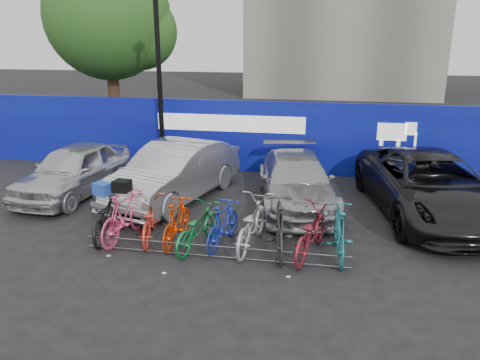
% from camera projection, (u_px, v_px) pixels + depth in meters
% --- Properties ---
extents(ground, '(100.00, 100.00, 0.00)m').
position_uv_depth(ground, '(220.00, 246.00, 10.30)').
color(ground, black).
rests_on(ground, ground).
extents(hoarding, '(22.00, 0.18, 2.40)m').
position_uv_depth(hoarding, '(260.00, 137.00, 15.57)').
color(hoarding, '#0A0A8B').
rests_on(hoarding, ground).
extents(tree, '(5.40, 5.20, 7.80)m').
position_uv_depth(tree, '(114.00, 20.00, 19.43)').
color(tree, '#382314').
rests_on(tree, ground).
extents(lamppost, '(0.25, 0.50, 6.11)m').
position_uv_depth(lamppost, '(159.00, 74.00, 14.96)').
color(lamppost, black).
rests_on(lamppost, ground).
extents(bike_rack, '(5.60, 0.03, 0.30)m').
position_uv_depth(bike_rack, '(213.00, 251.00, 9.69)').
color(bike_rack, '#595B60').
rests_on(bike_rack, ground).
extents(car_0, '(2.13, 4.45, 1.47)m').
position_uv_depth(car_0, '(74.00, 170.00, 13.47)').
color(car_0, '#BBBCC1').
rests_on(car_0, ground).
extents(car_1, '(2.93, 5.13, 1.60)m').
position_uv_depth(car_1, '(174.00, 172.00, 12.99)').
color(car_1, '#A8A9AD').
rests_on(car_1, ground).
extents(car_2, '(2.69, 4.94, 1.36)m').
position_uv_depth(car_2, '(296.00, 181.00, 12.64)').
color(car_2, '#98989D').
rests_on(car_2, ground).
extents(car_3, '(3.62, 6.10, 1.59)m').
position_uv_depth(car_3, '(429.00, 185.00, 11.88)').
color(car_3, black).
rests_on(car_3, ground).
extents(bike_0, '(1.03, 2.04, 1.02)m').
position_uv_depth(bike_0, '(105.00, 216.00, 10.64)').
color(bike_0, black).
rests_on(bike_0, ground).
extents(bike_1, '(0.78, 1.96, 1.14)m').
position_uv_depth(bike_1, '(124.00, 216.00, 10.50)').
color(bike_1, '#ED4578').
rests_on(bike_1, ground).
extents(bike_2, '(1.01, 1.90, 0.95)m').
position_uv_depth(bike_2, '(149.00, 219.00, 10.53)').
color(bike_2, red).
rests_on(bike_2, ground).
extents(bike_3, '(0.55, 1.71, 1.02)m').
position_uv_depth(bike_3, '(177.00, 222.00, 10.31)').
color(bike_3, red).
rests_on(bike_3, ground).
extents(bike_4, '(1.04, 1.89, 0.94)m').
position_uv_depth(bike_4, '(197.00, 227.00, 10.11)').
color(bike_4, '#117335').
rests_on(bike_4, ground).
extents(bike_5, '(0.78, 1.73, 1.01)m').
position_uv_depth(bike_5, '(223.00, 224.00, 10.18)').
color(bike_5, '#182CAB').
rests_on(bike_5, ground).
extents(bike_6, '(0.96, 2.15, 1.09)m').
position_uv_depth(bike_6, '(251.00, 224.00, 10.10)').
color(bike_6, '#ABACB3').
rests_on(bike_6, ground).
extents(bike_7, '(0.84, 2.02, 1.18)m').
position_uv_depth(bike_7, '(279.00, 227.00, 9.81)').
color(bike_7, '#2A2A2D').
rests_on(bike_7, ground).
extents(bike_8, '(1.17, 2.11, 1.05)m').
position_uv_depth(bike_8, '(310.00, 232.00, 9.73)').
color(bike_8, maroon).
rests_on(bike_8, ground).
extents(bike_9, '(0.66, 1.90, 1.12)m').
position_uv_depth(bike_9, '(339.00, 232.00, 9.64)').
color(bike_9, '#21727A').
rests_on(bike_9, ground).
extents(cargo_crate, '(0.46, 0.40, 0.27)m').
position_uv_depth(cargo_crate, '(103.00, 189.00, 10.45)').
color(cargo_crate, '#2048AB').
rests_on(cargo_crate, bike_0).
extents(cargo_topcase, '(0.38, 0.35, 0.26)m').
position_uv_depth(cargo_topcase, '(122.00, 186.00, 10.29)').
color(cargo_topcase, black).
rests_on(cargo_topcase, bike_1).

